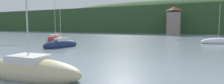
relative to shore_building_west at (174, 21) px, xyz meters
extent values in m
cube|color=#2D4C28|center=(0.00, 39.37, 1.03)|extent=(352.00, 67.30, 12.52)
ellipsoid|color=#38562D|center=(-13.77, 56.20, -0.85)|extent=(246.40, 47.11, 33.08)
cube|color=gray|center=(0.00, 0.00, -0.98)|extent=(4.84, 4.56, 8.49)
pyramid|color=brown|center=(0.00, 0.00, 4.74)|extent=(5.08, 4.79, 1.60)
ellipsoid|color=navy|center=(-11.28, -51.94, -4.85)|extent=(3.56, 6.42, 1.69)
cylinder|color=#B7B7BC|center=(-11.28, -51.94, -1.55)|extent=(0.07, 0.07, 5.67)
cylinder|color=#ADADB2|center=(-10.96, -50.86, -3.70)|extent=(0.71, 2.17, 0.07)
cube|color=silver|center=(-11.28, -51.94, -4.05)|extent=(1.68, 2.00, 0.66)
ellipsoid|color=red|center=(-19.84, -43.69, -4.82)|extent=(8.03, 5.72, 1.79)
cylinder|color=#B7B7BC|center=(-19.84, -43.69, -0.20)|extent=(0.09, 0.09, 8.27)
cylinder|color=#ADADB2|center=(-18.66, -44.31, -3.34)|extent=(2.41, 1.30, 0.08)
cube|color=silver|center=(-19.84, -43.69, -4.02)|extent=(2.42, 2.37, 0.62)
ellipsoid|color=white|center=(12.37, -34.13, -4.88)|extent=(6.97, 4.56, 1.53)
cylinder|color=#B7B7BC|center=(12.37, -34.13, -1.00)|extent=(0.08, 0.08, 6.92)
cylinder|color=#ADADB2|center=(11.19, -34.64, -3.63)|extent=(2.39, 1.09, 0.07)
ellipsoid|color=#CCBC8E|center=(-1.58, -66.45, -4.81)|extent=(8.19, 3.43, 1.86)
cylinder|color=#ADADB2|center=(-3.34, -66.66, -3.11)|extent=(3.51, 0.50, 0.09)
cube|color=silver|center=(-1.58, -66.45, -4.00)|extent=(2.65, 2.08, 0.59)
sphere|color=red|center=(4.51, -28.97, -5.23)|extent=(0.45, 0.45, 0.45)
camera|label=1|loc=(8.75, -75.19, -1.72)|focal=29.53mm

